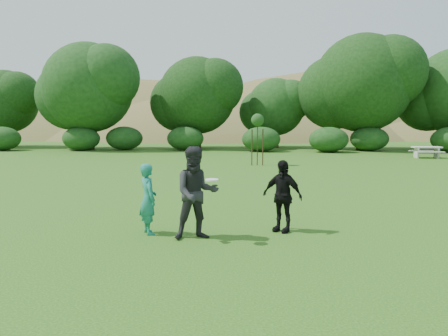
% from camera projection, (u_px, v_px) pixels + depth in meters
% --- Properties ---
extents(ground, '(120.00, 120.00, 0.00)m').
position_uv_depth(ground, '(216.00, 232.00, 9.72)').
color(ground, '#19470C').
rests_on(ground, ground).
extents(player_teal, '(0.60, 0.67, 1.54)m').
position_uv_depth(player_teal, '(148.00, 199.00, 9.46)').
color(player_teal, '#1B7C6A').
rests_on(player_teal, ground).
extents(player_grey, '(1.11, 0.97, 1.93)m').
position_uv_depth(player_grey, '(196.00, 193.00, 9.03)').
color(player_grey, '#262628').
rests_on(player_grey, ground).
extents(player_black, '(1.01, 0.82, 1.60)m').
position_uv_depth(player_black, '(282.00, 196.00, 9.65)').
color(player_black, black).
rests_on(player_black, ground).
extents(frisbee, '(0.27, 0.27, 0.03)m').
position_uv_depth(frisbee, '(212.00, 180.00, 8.63)').
color(frisbee, white).
rests_on(frisbee, ground).
extents(sapling, '(0.70, 0.70, 2.85)m').
position_uv_depth(sapling, '(258.00, 121.00, 23.86)').
color(sapling, '#3B2517').
rests_on(sapling, ground).
extents(picnic_table, '(1.80, 1.48, 0.76)m').
position_uv_depth(picnic_table, '(427.00, 150.00, 28.81)').
color(picnic_table, beige).
rests_on(picnic_table, ground).
extents(hillside, '(150.00, 72.00, 52.00)m').
position_uv_depth(hillside, '(244.00, 201.00, 78.96)').
color(hillside, olive).
rests_on(hillside, ground).
extents(tree_row, '(53.92, 10.38, 9.62)m').
position_uv_depth(tree_row, '(280.00, 92.00, 37.45)').
color(tree_row, '#3A2616').
rests_on(tree_row, ground).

